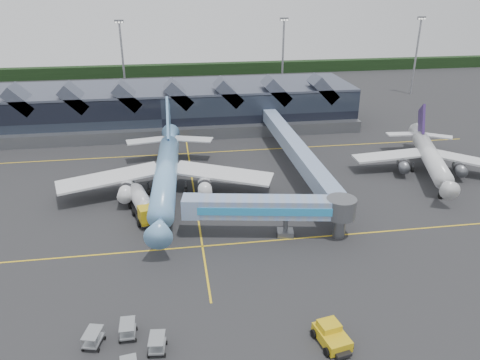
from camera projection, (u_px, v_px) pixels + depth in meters
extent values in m
plane|color=#262628|center=(198.00, 218.00, 69.71)|extent=(260.00, 260.00, 0.00)
cube|color=yellow|center=(202.00, 246.00, 62.46)|extent=(120.00, 0.25, 0.01)
cube|color=yellow|center=(188.00, 153.00, 95.04)|extent=(120.00, 0.25, 0.01)
cube|color=yellow|center=(194.00, 190.00, 78.75)|extent=(0.25, 60.00, 0.01)
cube|color=black|center=(176.00, 70.00, 168.45)|extent=(260.00, 4.00, 4.00)
cube|color=black|center=(162.00, 108.00, 110.63)|extent=(90.00, 20.00, 9.00)
cube|color=#434959|center=(160.00, 88.00, 108.75)|extent=(90.00, 20.00, 0.60)
cube|color=slate|center=(163.00, 135.00, 101.96)|extent=(90.00, 2.50, 2.60)
cube|color=#434959|center=(21.00, 99.00, 98.29)|extent=(6.43, 6.00, 6.43)
cube|color=#434959|center=(75.00, 97.00, 99.84)|extent=(6.43, 6.00, 6.43)
cube|color=#434959|center=(128.00, 96.00, 101.39)|extent=(6.43, 6.00, 6.43)
cube|color=#434959|center=(179.00, 94.00, 102.93)|extent=(6.43, 6.00, 6.43)
cube|color=#434959|center=(228.00, 92.00, 104.48)|extent=(6.43, 6.00, 6.43)
cube|color=#434959|center=(276.00, 90.00, 106.03)|extent=(6.43, 6.00, 6.43)
cube|color=#434959|center=(323.00, 89.00, 107.57)|extent=(6.43, 6.00, 6.43)
cylinder|color=gray|center=(123.00, 64.00, 128.34)|extent=(0.56, 0.56, 22.00)
cube|color=slate|center=(119.00, 21.00, 123.92)|extent=(2.40, 0.50, 0.90)
cylinder|color=gray|center=(283.00, 59.00, 134.66)|extent=(0.56, 0.56, 22.00)
cube|color=slate|center=(284.00, 19.00, 130.24)|extent=(2.40, 0.50, 0.90)
cylinder|color=gray|center=(416.00, 57.00, 138.48)|extent=(0.56, 0.56, 22.00)
cube|color=slate|center=(422.00, 18.00, 134.06)|extent=(2.40, 0.50, 0.90)
cylinder|color=#62A7C7|center=(166.00, 175.00, 74.91)|extent=(5.23, 29.30, 3.60)
cone|color=#62A7C7|center=(159.00, 227.00, 59.36)|extent=(3.87, 5.19, 3.60)
cube|color=black|center=(159.00, 224.00, 58.48)|extent=(1.38, 0.41, 0.48)
cone|color=#62A7C7|center=(170.00, 138.00, 91.12)|extent=(3.96, 6.85, 3.60)
cube|color=silver|center=(109.00, 178.00, 75.45)|extent=(17.18, 9.40, 1.19)
cube|color=silver|center=(223.00, 173.00, 77.09)|extent=(17.20, 10.96, 1.19)
cylinder|color=silver|center=(126.00, 191.00, 73.08)|extent=(2.51, 5.11, 2.23)
cylinder|color=silver|center=(205.00, 187.00, 74.18)|extent=(2.51, 5.11, 2.23)
cube|color=#62A7C7|center=(168.00, 122.00, 88.10)|extent=(0.94, 9.21, 9.91)
cube|color=silver|center=(147.00, 141.00, 89.59)|extent=(7.91, 4.26, 0.24)
cube|color=silver|center=(193.00, 139.00, 90.38)|extent=(8.02, 5.00, 0.24)
cylinder|color=slate|center=(162.00, 233.00, 63.53)|extent=(0.26, 0.26, 2.08)
cylinder|color=slate|center=(149.00, 188.00, 76.92)|extent=(0.26, 0.26, 2.08)
cylinder|color=slate|center=(186.00, 187.00, 77.47)|extent=(0.26, 0.26, 2.08)
cylinder|color=black|center=(163.00, 238.00, 63.80)|extent=(0.50, 1.35, 1.33)
cylinder|color=silver|center=(431.00, 157.00, 83.76)|extent=(9.74, 21.29, 3.06)
cone|color=silver|center=(447.00, 186.00, 72.43)|extent=(4.07, 4.46, 3.06)
cube|color=black|center=(448.00, 183.00, 71.76)|extent=(1.21, 0.69, 0.48)
cone|color=silver|center=(418.00, 134.00, 95.55)|extent=(4.46, 5.62, 3.06)
cube|color=silver|center=(388.00, 156.00, 85.97)|extent=(12.78, 4.11, 1.02)
cube|color=silver|center=(471.00, 161.00, 83.74)|extent=(12.60, 10.79, 1.02)
cylinder|color=slate|center=(403.00, 165.00, 83.64)|extent=(2.97, 4.09, 1.90)
cylinder|color=slate|center=(460.00, 169.00, 82.16)|extent=(2.97, 4.09, 1.90)
cube|color=#2F1B52|center=(421.00, 122.00, 93.30)|extent=(2.63, 6.67, 7.46)
cube|color=silver|center=(401.00, 134.00, 95.25)|extent=(5.99, 2.61, 0.26)
cube|color=silver|center=(437.00, 136.00, 94.18)|extent=(6.07, 4.95, 0.26)
cylinder|color=slate|center=(441.00, 193.00, 75.61)|extent=(0.29, 0.29, 1.77)
cylinder|color=slate|center=(413.00, 167.00, 85.96)|extent=(0.29, 0.29, 1.77)
cylinder|color=slate|center=(443.00, 169.00, 85.15)|extent=(0.29, 0.29, 1.77)
cylinder|color=black|center=(440.00, 196.00, 75.84)|extent=(0.80, 1.22, 1.13)
cube|color=#7895C8|center=(266.00, 207.00, 63.32)|extent=(18.65, 5.93, 2.67)
cube|color=#298FCD|center=(266.00, 212.00, 62.01)|extent=(18.18, 3.31, 1.11)
cube|color=#7895C8|center=(191.00, 206.00, 63.51)|extent=(2.87, 3.32, 2.77)
cylinder|color=slate|center=(286.00, 222.00, 64.16)|extent=(0.65, 0.65, 4.41)
cube|color=slate|center=(285.00, 233.00, 64.88)|extent=(2.50, 2.20, 0.83)
cylinder|color=black|center=(279.00, 233.00, 64.93)|extent=(0.51, 0.88, 0.83)
cylinder|color=black|center=(292.00, 234.00, 64.90)|extent=(0.51, 0.88, 0.83)
cylinder|color=slate|center=(341.00, 208.00, 63.13)|extent=(4.06, 4.06, 2.77)
cylinder|color=slate|center=(340.00, 222.00, 64.02)|extent=(1.66, 1.66, 4.41)
cube|color=black|center=(143.00, 211.00, 70.17)|extent=(4.97, 9.96, 0.53)
cube|color=gold|center=(148.00, 214.00, 66.67)|extent=(3.09, 2.94, 2.35)
cube|color=black|center=(149.00, 214.00, 65.74)|extent=(2.31, 0.77, 1.07)
cylinder|color=silver|center=(140.00, 199.00, 70.66)|extent=(3.98, 6.62, 2.46)
sphere|color=silver|center=(136.00, 191.00, 73.26)|extent=(2.35, 2.35, 2.35)
sphere|color=silver|center=(145.00, 207.00, 68.07)|extent=(2.35, 2.35, 2.35)
cylinder|color=black|center=(139.00, 224.00, 67.09)|extent=(0.64, 1.13, 1.07)
cylinder|color=black|center=(157.00, 220.00, 68.08)|extent=(0.64, 1.13, 1.07)
cylinder|color=black|center=(134.00, 212.00, 70.23)|extent=(0.64, 1.13, 1.07)
cylinder|color=black|center=(151.00, 209.00, 71.22)|extent=(0.64, 1.13, 1.07)
cylinder|color=black|center=(130.00, 205.00, 72.46)|extent=(0.64, 1.13, 1.07)
cylinder|color=black|center=(147.00, 202.00, 73.45)|extent=(0.64, 1.13, 1.07)
cube|color=gold|center=(332.00, 337.00, 45.73)|extent=(3.12, 4.33, 1.10)
cube|color=gold|center=(329.00, 326.00, 45.97)|extent=(2.27, 2.10, 0.77)
cube|color=black|center=(343.00, 354.00, 44.05)|extent=(1.67, 1.15, 0.33)
cylinder|color=black|center=(327.00, 352.00, 44.34)|extent=(0.49, 0.92, 0.88)
cylinder|color=black|center=(350.00, 345.00, 45.13)|extent=(0.49, 0.92, 0.88)
cylinder|color=black|center=(314.00, 334.00, 46.60)|extent=(0.49, 0.92, 0.88)
cylinder|color=black|center=(336.00, 328.00, 47.39)|extent=(0.49, 0.92, 0.88)
cube|color=#999DA1|center=(128.00, 332.00, 46.65)|extent=(1.49, 2.32, 0.16)
cube|color=#999DA1|center=(127.00, 324.00, 46.25)|extent=(1.49, 2.32, 0.08)
cylinder|color=black|center=(137.00, 328.00, 47.68)|extent=(0.13, 0.38, 0.38)
cube|color=#999DA1|center=(157.00, 346.00, 44.87)|extent=(1.71, 2.46, 0.16)
cube|color=#999DA1|center=(157.00, 338.00, 44.47)|extent=(1.71, 2.46, 0.08)
cylinder|color=black|center=(167.00, 343.00, 45.83)|extent=(0.17, 0.39, 0.38)
cube|color=#999DA1|center=(94.00, 340.00, 45.55)|extent=(2.01, 2.61, 0.16)
cube|color=#999DA1|center=(92.00, 332.00, 45.15)|extent=(2.01, 2.61, 0.08)
cylinder|color=black|center=(105.00, 338.00, 46.40)|extent=(0.22, 0.40, 0.38)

